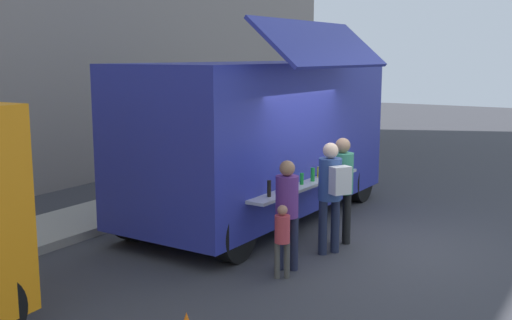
{
  "coord_description": "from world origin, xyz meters",
  "views": [
    {
      "loc": [
        -9.34,
        -3.79,
        3.13
      ],
      "look_at": [
        -0.23,
        1.78,
        1.3
      ],
      "focal_mm": 43.07,
      "sensor_mm": 36.0,
      "label": 1
    }
  ],
  "objects": [
    {
      "name": "food_truck_main",
      "position": [
        0.57,
        2.16,
        1.63
      ],
      "size": [
        6.16,
        3.39,
        3.7
      ],
      "rotation": [
        0.0,
        0.0,
        -0.03
      ],
      "color": "#2A329C",
      "rests_on": "ground"
    },
    {
      "name": "customer_front_ordering",
      "position": [
        -0.19,
        0.17,
        1.07
      ],
      "size": [
        0.57,
        0.44,
        1.8
      ],
      "rotation": [
        0.0,
        0.0,
        1.08
      ],
      "color": "black",
      "rests_on": "ground"
    },
    {
      "name": "customer_rear_waiting",
      "position": [
        -1.72,
        0.35,
        0.98
      ],
      "size": [
        0.33,
        0.33,
        1.64
      ],
      "rotation": [
        0.0,
        0.0,
        0.44
      ],
      "color": "#1E2238",
      "rests_on": "ground"
    },
    {
      "name": "ground_plane",
      "position": [
        0.0,
        0.0,
        0.0
      ],
      "size": [
        60.0,
        60.0,
        0.0
      ],
      "primitive_type": "plane",
      "color": "#38383D"
    },
    {
      "name": "child_near_queue",
      "position": [
        -2.06,
        0.24,
        0.64
      ],
      "size": [
        0.22,
        0.22,
        1.07
      ],
      "rotation": [
        0.0,
        0.0,
        0.64
      ],
      "color": "#474540",
      "rests_on": "ground"
    },
    {
      "name": "customer_mid_with_backpack",
      "position": [
        -0.72,
        0.11,
        1.09
      ],
      "size": [
        0.5,
        0.58,
        1.79
      ],
      "rotation": [
        0.0,
        0.0,
        1.02
      ],
      "color": "#1E243B",
      "rests_on": "ground"
    },
    {
      "name": "trash_bin",
      "position": [
        4.61,
        4.48,
        0.43
      ],
      "size": [
        0.6,
        0.6,
        0.85
      ],
      "primitive_type": "cylinder",
      "color": "#2D6536",
      "rests_on": "ground"
    }
  ]
}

